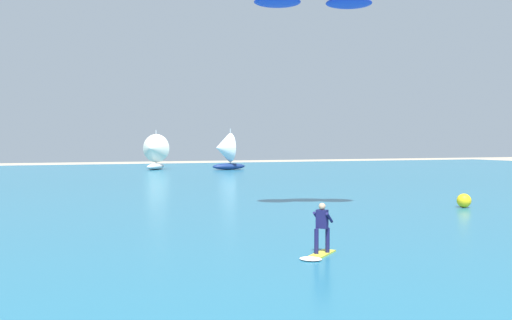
{
  "coord_description": "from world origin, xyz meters",
  "views": [
    {
      "loc": [
        -6.05,
        1.91,
        3.71
      ],
      "look_at": [
        0.65,
        19.7,
        3.11
      ],
      "focal_mm": 38.74,
      "sensor_mm": 36.0,
      "label": 1
    }
  ],
  "objects_px": {
    "kitesurfer": "(320,237)",
    "sailboat_trailing": "(154,151)",
    "sailboat_near_shore": "(224,151)",
    "marker_buoy": "(464,201)"
  },
  "relations": [
    {
      "from": "kitesurfer",
      "to": "sailboat_trailing",
      "type": "bearing_deg",
      "value": 85.09
    },
    {
      "from": "kitesurfer",
      "to": "marker_buoy",
      "type": "distance_m",
      "value": 16.1
    },
    {
      "from": "sailboat_trailing",
      "to": "sailboat_near_shore",
      "type": "bearing_deg",
      "value": -18.76
    },
    {
      "from": "kitesurfer",
      "to": "sailboat_trailing",
      "type": "height_order",
      "value": "sailboat_trailing"
    },
    {
      "from": "sailboat_near_shore",
      "to": "sailboat_trailing",
      "type": "xyz_separation_m",
      "value": [
        -8.83,
        3.0,
        -0.07
      ]
    },
    {
      "from": "sailboat_trailing",
      "to": "marker_buoy",
      "type": "relative_size",
      "value": 6.8
    },
    {
      "from": "sailboat_near_shore",
      "to": "sailboat_trailing",
      "type": "distance_m",
      "value": 9.33
    },
    {
      "from": "kitesurfer",
      "to": "marker_buoy",
      "type": "xyz_separation_m",
      "value": [
        13.48,
        8.81,
        -0.21
      ]
    },
    {
      "from": "kitesurfer",
      "to": "marker_buoy",
      "type": "height_order",
      "value": "kitesurfer"
    },
    {
      "from": "sailboat_near_shore",
      "to": "sailboat_trailing",
      "type": "bearing_deg",
      "value": 161.24
    }
  ]
}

